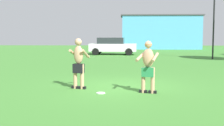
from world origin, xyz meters
The scene contains 7 objects.
ground_plane centered at (0.00, 0.00, 0.00)m, with size 80.00×80.00×0.00m, color #428433.
player_with_cap centered at (0.91, -1.15, 0.93)m, with size 0.78×0.69×1.69m.
player_in_black centered at (-1.43, -0.47, 0.93)m, with size 0.69×0.70×1.75m.
frisbee centered at (-0.60, -1.26, 0.01)m, with size 0.29×0.29×0.03m, color white.
car_white_near_post centered at (-0.95, 17.01, 0.82)m, with size 4.41×2.27×1.58m.
lamp_post centered at (6.89, 12.37, 3.50)m, with size 0.60×0.24×5.70m.
outbuilding_behind_lot centered at (4.81, 29.15, 2.18)m, with size 10.26×5.58×4.34m.
Camera 1 is at (0.16, -10.68, 1.89)m, focal length 47.95 mm.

